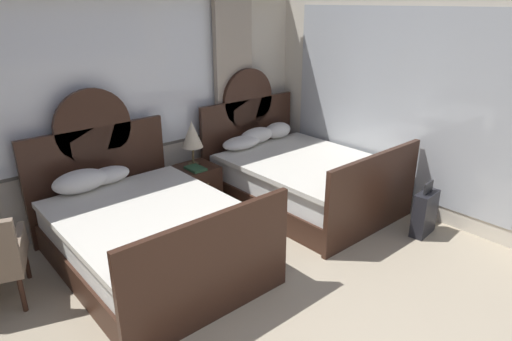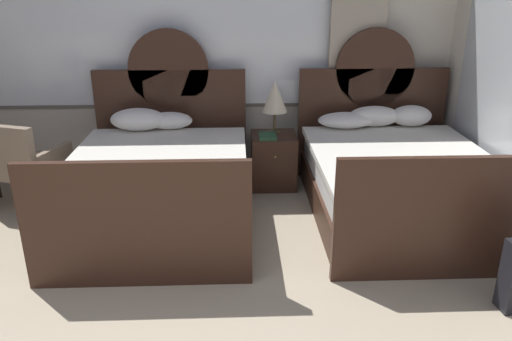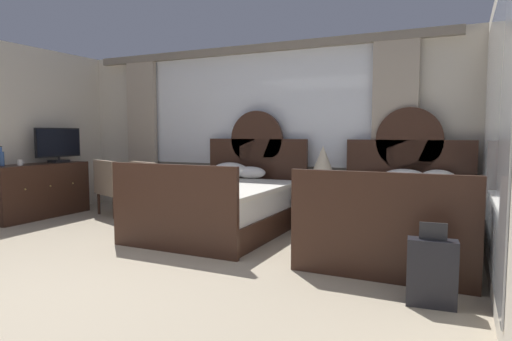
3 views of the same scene
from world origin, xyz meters
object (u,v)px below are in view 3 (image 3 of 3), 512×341
(bottle_spirit_blue, at_px, (1,158))
(armchair_by_window_centre, at_px, (117,185))
(dresser_minibar, at_px, (39,191))
(tv_flatscreen, at_px, (58,145))
(nightstand_between_beds, at_px, (320,208))
(table_lamp_on_nightstand, at_px, (323,158))
(suitcase_on_floor, at_px, (432,272))
(bed_near_mirror, at_px, (397,218))
(cup_on_dresser, at_px, (20,163))
(armchair_by_window_left, at_px, (155,188))
(book_on_nightstand, at_px, (313,186))
(bed_near_window, at_px, (223,204))

(bottle_spirit_blue, bearing_deg, armchair_by_window_centre, 48.70)
(dresser_minibar, distance_m, tv_flatscreen, 0.80)
(nightstand_between_beds, bearing_deg, table_lamp_on_nightstand, 81.66)
(dresser_minibar, xyz_separation_m, suitcase_on_floor, (5.83, -1.17, -0.16))
(bed_near_mirror, distance_m, table_lamp_on_nightstand, 1.50)
(bottle_spirit_blue, height_order, cup_on_dresser, bottle_spirit_blue)
(bed_near_mirror, bearing_deg, armchair_by_window_centre, 176.29)
(nightstand_between_beds, height_order, armchair_by_window_centre, armchair_by_window_centre)
(dresser_minibar, bearing_deg, tv_flatscreen, 85.82)
(cup_on_dresser, bearing_deg, tv_flatscreen, 92.90)
(tv_flatscreen, bearing_deg, nightstand_between_beds, 9.92)
(tv_flatscreen, relative_size, bottle_spirit_blue, 2.94)
(nightstand_between_beds, relative_size, armchair_by_window_centre, 0.65)
(cup_on_dresser, xyz_separation_m, armchair_by_window_centre, (0.92, 1.01, -0.40))
(nightstand_between_beds, relative_size, dresser_minibar, 0.37)
(bed_near_mirror, distance_m, armchair_by_window_left, 3.63)
(cup_on_dresser, bearing_deg, dresser_minibar, 100.38)
(table_lamp_on_nightstand, bearing_deg, bed_near_mirror, -36.07)
(tv_flatscreen, height_order, armchair_by_window_centre, tv_flatscreen)
(tv_flatscreen, relative_size, suitcase_on_floor, 1.32)
(dresser_minibar, bearing_deg, bottle_spirit_blue, -97.77)
(dresser_minibar, bearing_deg, bed_near_mirror, 3.99)
(book_on_nightstand, distance_m, bottle_spirit_blue, 4.54)
(book_on_nightstand, height_order, armchair_by_window_centre, armchair_by_window_centre)
(dresser_minibar, xyz_separation_m, tv_flatscreen, (0.03, 0.37, 0.71))
(nightstand_between_beds, bearing_deg, suitcase_on_floor, -55.31)
(dresser_minibar, height_order, tv_flatscreen, tv_flatscreen)
(cup_on_dresser, bearing_deg, nightstand_between_beds, 19.23)
(table_lamp_on_nightstand, distance_m, suitcase_on_floor, 2.92)
(table_lamp_on_nightstand, distance_m, cup_on_dresser, 4.47)
(tv_flatscreen, xyz_separation_m, cup_on_dresser, (0.04, -0.72, -0.25))
(bed_near_window, height_order, armchair_by_window_centre, bed_near_window)
(nightstand_between_beds, xyz_separation_m, tv_flatscreen, (-4.22, -0.74, 0.84))
(armchair_by_window_centre, height_order, suitcase_on_floor, armchair_by_window_centre)
(nightstand_between_beds, xyz_separation_m, cup_on_dresser, (-4.19, -1.46, 0.60))
(book_on_nightstand, distance_m, tv_flatscreen, 4.23)
(nightstand_between_beds, bearing_deg, cup_on_dresser, -160.77)
(book_on_nightstand, relative_size, suitcase_on_floor, 0.40)
(table_lamp_on_nightstand, height_order, suitcase_on_floor, table_lamp_on_nightstand)
(armchair_by_window_centre, bearing_deg, bed_near_window, -7.82)
(table_lamp_on_nightstand, relative_size, armchair_by_window_centre, 0.64)
(armchair_by_window_left, height_order, armchair_by_window_centre, same)
(table_lamp_on_nightstand, relative_size, book_on_nightstand, 2.19)
(bed_near_window, bearing_deg, armchair_by_window_left, 167.91)
(book_on_nightstand, height_order, armchair_by_window_left, armchair_by_window_left)
(nightstand_between_beds, distance_m, cup_on_dresser, 4.47)
(book_on_nightstand, bearing_deg, bottle_spirit_blue, -159.86)
(bed_near_mirror, xyz_separation_m, armchair_by_window_left, (-3.62, 0.28, 0.12))
(dresser_minibar, bearing_deg, bed_near_window, 6.66)
(tv_flatscreen, bearing_deg, suitcase_on_floor, -14.92)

